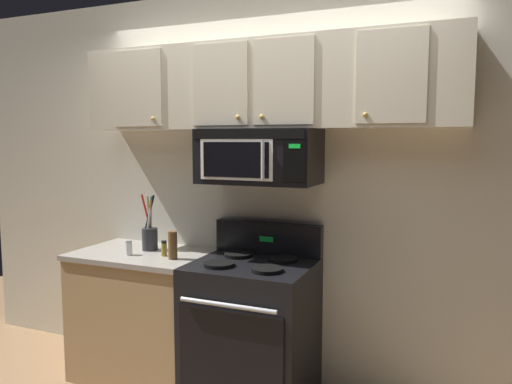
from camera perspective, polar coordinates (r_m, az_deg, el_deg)
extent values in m
cube|color=silver|center=(3.41, 1.96, 0.49)|extent=(5.20, 0.10, 2.70)
cube|color=black|center=(3.29, -0.49, -15.90)|extent=(0.76, 0.64, 0.90)
cube|color=black|center=(3.02, -3.07, -18.18)|extent=(0.67, 0.01, 0.52)
cylinder|color=#B7BABF|center=(2.89, -3.36, -12.97)|extent=(0.61, 0.03, 0.03)
cube|color=black|center=(3.38, 1.42, -5.38)|extent=(0.76, 0.07, 0.22)
cube|color=#19D83F|center=(3.35, 1.19, -5.49)|extent=(0.10, 0.00, 0.04)
cylinder|color=black|center=(3.09, -4.29, -8.36)|extent=(0.19, 0.19, 0.02)
cylinder|color=black|center=(2.96, 1.29, -8.98)|extent=(0.19, 0.19, 0.02)
cylinder|color=black|center=(3.34, -2.08, -7.27)|extent=(0.19, 0.19, 0.02)
cylinder|color=black|center=(3.22, 3.14, -7.77)|extent=(0.19, 0.19, 0.02)
cube|color=black|center=(3.17, 0.39, 4.14)|extent=(0.76, 0.39, 0.35)
cube|color=black|center=(2.99, -1.08, 6.71)|extent=(0.73, 0.01, 0.06)
cube|color=white|center=(3.02, -2.37, 3.76)|extent=(0.49, 0.01, 0.25)
cube|color=black|center=(3.02, -2.39, 3.76)|extent=(0.44, 0.01, 0.22)
cube|color=black|center=(2.88, 4.50, 3.63)|extent=(0.14, 0.01, 0.25)
cube|color=#19D83F|center=(2.87, 4.48, 5.32)|extent=(0.07, 0.00, 0.03)
cylinder|color=#B7BABF|center=(2.92, 0.78, 3.68)|extent=(0.02, 0.02, 0.23)
cube|color=beige|center=(3.21, 0.60, 12.21)|extent=(2.50, 0.33, 0.55)
cube|color=beige|center=(3.47, -13.58, 11.59)|extent=(0.38, 0.01, 0.51)
sphere|color=tan|center=(3.37, -11.84, 8.30)|extent=(0.03, 0.03, 0.03)
cube|color=beige|center=(3.15, -4.23, 12.32)|extent=(0.38, 0.01, 0.51)
sphere|color=tan|center=(3.06, -2.13, 8.66)|extent=(0.03, 0.03, 0.03)
cube|color=beige|center=(2.98, 3.16, 12.68)|extent=(0.38, 0.01, 0.51)
sphere|color=tan|center=(3.00, 0.68, 8.72)|extent=(0.03, 0.03, 0.03)
cube|color=beige|center=(2.83, 15.35, 12.82)|extent=(0.38, 0.01, 0.51)
sphere|color=tan|center=(2.82, 12.55, 8.74)|extent=(0.03, 0.03, 0.03)
cube|color=tan|center=(3.70, -12.83, -13.82)|extent=(0.90, 0.62, 0.86)
cube|color=#9E998E|center=(3.57, -13.00, -7.01)|extent=(0.93, 0.65, 0.03)
cylinder|color=#2D2D33|center=(3.59, -12.19, -5.34)|extent=(0.11, 0.11, 0.16)
cylinder|color=tan|center=(3.57, -12.22, -2.83)|extent=(0.02, 0.05, 0.30)
cylinder|color=red|center=(3.57, -12.48, -2.76)|extent=(0.07, 0.05, 0.31)
cylinder|color=teal|center=(3.56, -12.22, -2.86)|extent=(0.06, 0.03, 0.30)
cylinder|color=olive|center=(3.56, -12.11, -3.07)|extent=(0.05, 0.04, 0.28)
cylinder|color=silver|center=(3.56, -12.31, -3.52)|extent=(0.05, 0.03, 0.22)
cylinder|color=black|center=(3.56, -12.33, -2.83)|extent=(0.08, 0.06, 0.31)
cylinder|color=white|center=(3.48, -14.52, -6.38)|extent=(0.05, 0.05, 0.09)
cylinder|color=#B7BABF|center=(3.46, -14.54, -5.55)|extent=(0.04, 0.04, 0.02)
cylinder|color=brown|center=(3.29, -9.62, -6.09)|extent=(0.06, 0.06, 0.18)
cylinder|color=olive|center=(3.40, -10.60, -6.56)|extent=(0.04, 0.04, 0.09)
cylinder|color=black|center=(3.39, -10.62, -5.70)|extent=(0.04, 0.04, 0.02)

